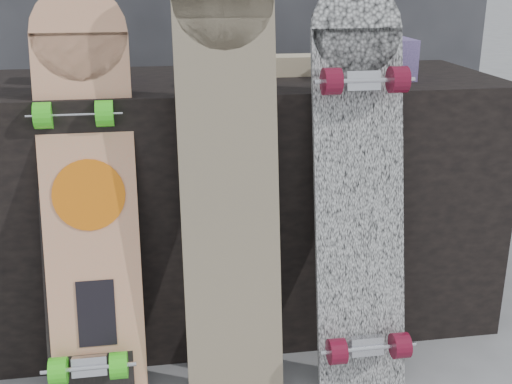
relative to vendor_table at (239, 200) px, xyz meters
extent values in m
cube|color=black|center=(0.00, 0.00, 0.00)|extent=(1.60, 0.60, 0.80)
cube|color=navy|center=(-0.45, 0.00, 0.45)|extent=(0.18, 0.12, 0.10)
cube|color=navy|center=(0.44, -0.09, 0.46)|extent=(0.14, 0.14, 0.12)
cube|color=#D1B78C|center=(0.18, 0.04, 0.43)|extent=(0.22, 0.10, 0.06)
cube|color=tan|center=(-0.44, -0.35, 0.08)|extent=(0.25, 0.24, 0.97)
cylinder|color=tan|center=(-0.44, -0.23, 0.56)|extent=(0.25, 0.07, 0.24)
cylinder|color=orange|center=(-0.44, -0.34, 0.16)|extent=(0.19, 0.05, 0.18)
cube|color=black|center=(-0.44, -0.41, -0.15)|extent=(0.10, 0.04, 0.17)
cube|color=beige|center=(-0.08, -0.42, 0.12)|extent=(0.26, 0.20, 1.05)
cube|color=white|center=(0.28, -0.40, 0.08)|extent=(0.25, 0.23, 0.97)
cylinder|color=white|center=(0.28, -0.29, 0.57)|extent=(0.25, 0.07, 0.25)
cube|color=silver|center=(0.28, -0.51, -0.26)|extent=(0.09, 0.04, 0.06)
cylinder|color=maroon|center=(0.19, -0.53, -0.25)|extent=(0.04, 0.07, 0.07)
cylinder|color=maroon|center=(0.37, -0.53, -0.25)|extent=(0.05, 0.07, 0.07)
cube|color=silver|center=(0.28, -0.36, 0.44)|extent=(0.09, 0.04, 0.06)
cylinder|color=maroon|center=(0.19, -0.38, 0.45)|extent=(0.04, 0.07, 0.07)
cylinder|color=maroon|center=(0.37, -0.38, 0.45)|extent=(0.05, 0.07, 0.07)
cube|color=black|center=(-0.46, -0.33, 0.03)|extent=(0.22, 0.29, 0.87)
cylinder|color=black|center=(-0.46, -0.20, 0.47)|extent=(0.22, 0.08, 0.22)
cube|color=silver|center=(-0.46, -0.47, -0.27)|extent=(0.09, 0.04, 0.06)
cylinder|color=#3DD91E|center=(-0.54, -0.49, -0.26)|extent=(0.04, 0.07, 0.07)
cylinder|color=#3DD91E|center=(-0.39, -0.49, -0.26)|extent=(0.05, 0.07, 0.07)
cube|color=silver|center=(-0.46, -0.28, 0.36)|extent=(0.09, 0.04, 0.06)
cylinder|color=#3DD91E|center=(-0.54, -0.29, 0.36)|extent=(0.04, 0.07, 0.07)
cylinder|color=#3DD91E|center=(-0.39, -0.29, 0.36)|extent=(0.05, 0.07, 0.07)
camera|label=1|loc=(-0.26, -1.96, 0.71)|focal=45.00mm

